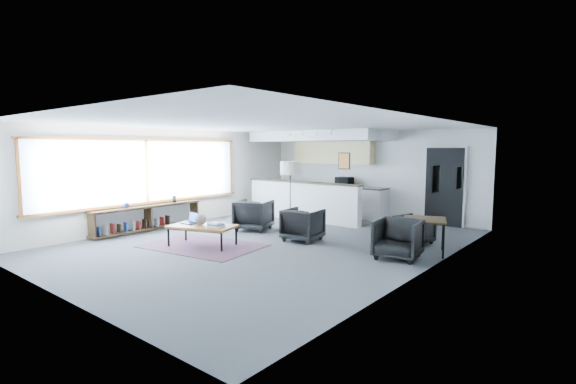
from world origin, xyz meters
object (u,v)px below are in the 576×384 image
Objects in this scene: laptop at (191,220)px; book_stack at (216,225)px; floor_lamp at (290,171)px; dining_chair_near at (398,240)px; coffee_table at (202,227)px; armchair_right at (303,223)px; microwave at (344,180)px; ceramic_pot at (201,219)px; dining_table at (424,222)px; dining_chair_far at (414,230)px; armchair_left at (254,213)px.

laptop is 0.76m from book_stack.
floor_lamp reaches higher than dining_chair_near.
coffee_table is at bearing 1.19° from laptop.
microwave is (-1.12, 3.59, 0.70)m from armchair_right.
armchair_right is 3.83m from microwave.
armchair_right is at bearing 61.02° from book_stack.
coffee_table is 0.17m from ceramic_pot.
ceramic_pot reaches higher than laptop.
armchair_right is at bearing -166.09° from dining_table.
laptop is 0.48× the size of dining_chair_near.
dining_chair_far is at bearing -32.46° from microwave.
floor_lamp is (-0.05, 2.54, 1.03)m from book_stack.
microwave reaches higher than ceramic_pot.
dining_chair_far reaches higher than book_stack.
floor_lamp reaches higher than laptop.
dining_chair_near is 1.41× the size of microwave.
dining_chair_near is 5.12m from microwave.
armchair_right is at bearing 52.22° from ceramic_pot.
dining_chair_near is at bearing -15.35° from floor_lamp.
laptop is at bearing -166.45° from dining_chair_near.
ceramic_pot is at bearing 0.48° from laptop.
armchair_left reaches higher than dining_chair_near.
microwave is (-0.10, 2.79, -0.42)m from floor_lamp.
book_stack is at bearing 59.44° from dining_chair_far.
armchair_left is 1.46× the size of dining_chair_far.
book_stack is at bearing 53.38° from armchair_right.
armchair_right reaches higher than dining_chair_near.
armchair_right is 1.61× the size of microwave.
laptop is 4.39m from dining_chair_near.
book_stack is 5.37m from microwave.
dining_chair_near is (3.73, 1.68, -0.22)m from ceramic_pot.
armchair_right is (1.34, 1.79, -0.02)m from coffee_table.
armchair_left reaches higher than laptop.
dining_chair_near is at bearing 169.55° from armchair_right.
armchair_left is 1.22× the size of dining_chair_near.
ceramic_pot is 4.09m from dining_chair_near.
ceramic_pot is at bearing -89.78° from microwave.
book_stack is at bearing -88.91° from floor_lamp.
dining_table reaches higher than coffee_table.
microwave is at bearing 91.62° from book_stack.
floor_lamp is (0.70, 0.62, 1.10)m from armchair_left.
laptop is at bearing -105.50° from floor_lamp.
ceramic_pot is at bearing 56.20° from dining_chair_far.
dining_table is at bearing 65.31° from dining_chair_near.
dining_table is at bearing 31.60° from ceramic_pot.
armchair_left reaches higher than coffee_table.
ceramic_pot reaches higher than book_stack.
coffee_table is 0.41m from laptop.
dining_table is 0.83m from dining_chair_near.
dining_table is at bearing 165.44° from armchair_left.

